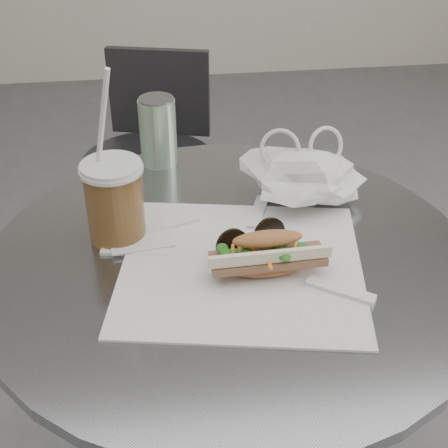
{
  "coord_description": "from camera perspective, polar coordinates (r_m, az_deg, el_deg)",
  "views": [
    {
      "loc": [
        -0.11,
        -0.57,
        1.31
      ],
      "look_at": [
        -0.01,
        0.21,
        0.79
      ],
      "focal_mm": 50.0,
      "sensor_mm": 36.0,
      "label": 1
    }
  ],
  "objects": [
    {
      "name": "cafe_table",
      "position": [
        1.15,
        0.54,
        -13.83
      ],
      "size": [
        0.76,
        0.76,
        0.74
      ],
      "color": "slate",
      "rests_on": "ground"
    },
    {
      "name": "chair_far",
      "position": [
        1.93,
        -6.37,
        2.77
      ],
      "size": [
        0.39,
        0.42,
        0.73
      ],
      "rotation": [
        0.0,
        0.0,
        2.89
      ],
      "color": "#2F2F32",
      "rests_on": "ground"
    },
    {
      "name": "sandwich_paper",
      "position": [
        0.94,
        1.61,
        -3.85
      ],
      "size": [
        0.41,
        0.4,
        0.0
      ],
      "primitive_type": "cube",
      "rotation": [
        0.0,
        0.0,
        -0.19
      ],
      "color": "white",
      "rests_on": "cafe_table"
    },
    {
      "name": "banh_mi",
      "position": [
        0.9,
        4.01,
        -2.82
      ],
      "size": [
        0.21,
        0.09,
        0.07
      ],
      "rotation": [
        0.0,
        0.0,
        0.04
      ],
      "color": "#B06D42",
      "rests_on": "sandwich_paper"
    },
    {
      "name": "iced_coffee",
      "position": [
        0.98,
        -9.99,
        2.19
      ],
      "size": [
        0.1,
        0.1,
        0.28
      ],
      "color": "brown",
      "rests_on": "cafe_table"
    },
    {
      "name": "sunglasses",
      "position": [
        0.96,
        2.41,
        -1.61
      ],
      "size": [
        0.12,
        0.06,
        0.05
      ],
      "rotation": [
        0.0,
        0.0,
        0.36
      ],
      "color": "black",
      "rests_on": "cafe_table"
    },
    {
      "name": "plastic_bag",
      "position": [
        1.07,
        7.26,
        4.09
      ],
      "size": [
        0.19,
        0.15,
        0.1
      ],
      "primitive_type": null,
      "rotation": [
        0.0,
        0.0,
        -0.0
      ],
      "color": "white",
      "rests_on": "cafe_table"
    },
    {
      "name": "napkin_stack",
      "position": [
        1.01,
        -7.73,
        -0.98
      ],
      "size": [
        0.12,
        0.12,
        0.01
      ],
      "color": "white",
      "rests_on": "cafe_table"
    },
    {
      "name": "drink_can",
      "position": [
        1.2,
        -6.05,
        8.43
      ],
      "size": [
        0.07,
        0.07,
        0.13
      ],
      "color": "#5B9D66",
      "rests_on": "cafe_table"
    }
  ]
}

